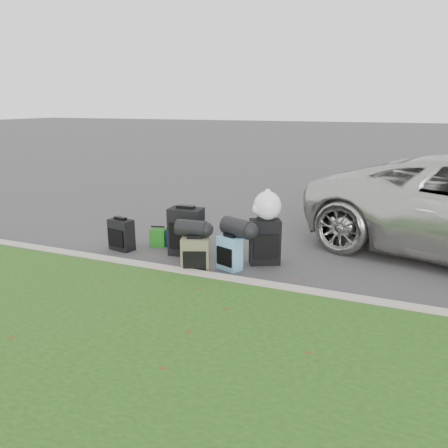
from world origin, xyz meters
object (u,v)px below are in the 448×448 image
at_px(suitcase_olive, 195,257).
at_px(suitcase_large_black_right, 265,242).
at_px(tote_navy, 174,238).
at_px(tote_green, 158,237).
at_px(suitcase_large_black_left, 186,232).
at_px(suitcase_small_black, 121,235).
at_px(suitcase_teal, 230,253).

distance_m(suitcase_olive, suitcase_large_black_right, 1.18).
bearing_deg(tote_navy, tote_green, -145.60).
height_order(suitcase_large_black_right, tote_navy, suitcase_large_black_right).
relative_size(suitcase_large_black_left, suitcase_large_black_right, 1.12).
height_order(suitcase_large_black_right, tote_green, suitcase_large_black_right).
xyz_separation_m(suitcase_small_black, suitcase_large_black_left, (1.16, 0.21, 0.13)).
distance_m(suitcase_large_black_left, tote_green, 0.77).
height_order(suitcase_large_black_left, suitcase_olive, suitcase_large_black_left).
relative_size(suitcase_small_black, suitcase_large_black_right, 0.76).
xyz_separation_m(suitcase_large_black_left, tote_navy, (-0.42, 0.32, -0.25)).
bearing_deg(suitcase_small_black, tote_navy, 46.68).
bearing_deg(tote_green, suitcase_large_black_right, -18.74).
bearing_deg(tote_green, suitcase_olive, -53.74).
xyz_separation_m(suitcase_large_black_right, tote_navy, (-1.77, 0.23, -0.21)).
distance_m(suitcase_olive, suitcase_teal, 0.56).
distance_m(suitcase_small_black, suitcase_teal, 2.10).
xyz_separation_m(tote_green, tote_navy, (0.28, 0.08, -0.01)).
relative_size(suitcase_large_black_left, tote_navy, 2.69).
height_order(suitcase_olive, suitcase_large_black_right, suitcase_large_black_right).
bearing_deg(suitcase_large_black_left, suitcase_small_black, -174.67).
bearing_deg(suitcase_large_black_left, suitcase_olive, -59.84).
relative_size(suitcase_large_black_right, tote_navy, 2.41).
bearing_deg(tote_navy, suitcase_olive, -30.92).
height_order(suitcase_olive, tote_green, suitcase_olive).
xyz_separation_m(suitcase_olive, tote_navy, (-0.96, 1.09, -0.13)).
xyz_separation_m(suitcase_large_black_right, tote_green, (-2.04, 0.15, -0.20)).
bearing_deg(suitcase_large_black_left, tote_green, 156.10).
distance_m(suitcase_olive, tote_green, 1.60).
bearing_deg(suitcase_olive, tote_navy, 110.28).
bearing_deg(suitcase_teal, suitcase_large_black_right, 67.50).
distance_m(suitcase_small_black, tote_green, 0.66).
bearing_deg(suitcase_olive, tote_green, 119.74).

